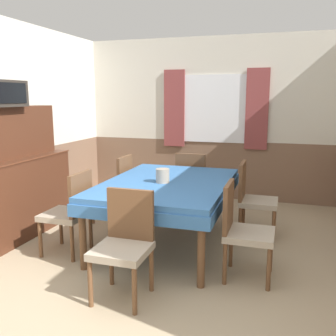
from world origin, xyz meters
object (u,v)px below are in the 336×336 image
chair_right_far (253,197)px  sideboard (17,182)px  chair_left_near (71,210)px  chair_head_window (192,181)px  chair_head_near (125,241)px  tv (1,94)px  vase (163,176)px  chair_left_far (116,186)px  chair_right_near (242,228)px  dining_table (167,190)px

chair_right_far → sideboard: bearing=-72.9°
chair_left_near → chair_right_far: same height
chair_right_far → chair_head_window: same height
chair_right_far → chair_head_near: (-0.90, -1.74, 0.00)m
tv → vase: size_ratio=3.59×
chair_head_window → sideboard: 2.32m
chair_head_window → vase: 1.30m
chair_right_far → tv: 3.09m
chair_left_far → chair_right_near: bearing=-122.0°
chair_head_near → sideboard: 2.03m
chair_left_near → chair_right_far: (1.79, 1.12, 0.00)m
chair_head_near → vase: bearing=-88.5°
sideboard → tv: (0.04, -0.18, 1.03)m
chair_left_near → chair_right_near: (1.79, 0.00, 0.00)m
chair_head_window → chair_head_near: (0.00, -2.36, 0.00)m
tv → chair_left_near: bearing=-7.6°
chair_left_near → chair_head_near: 1.09m
chair_head_near → chair_right_far: bearing=-117.3°
sideboard → vase: 1.79m
dining_table → chair_head_window: 1.19m
chair_left_far → chair_left_near: (0.00, -1.12, 0.00)m
vase → chair_left_far: bearing=143.6°
chair_right_far → tv: bearing=-69.3°
chair_left_far → chair_head_window: 1.09m
vase → dining_table: bearing=69.9°
sideboard → chair_head_window: bearing=38.8°
sideboard → tv: 1.05m
chair_right_far → chair_right_near: size_ratio=1.00×
chair_left_near → tv: tv is taller
chair_right_far → tv: size_ratio=1.62×
chair_head_window → tv: tv is taller
chair_left_near → tv: size_ratio=1.62×
vase → chair_right_far: bearing=34.7°
chair_right_near → chair_head_near: same height
chair_left_far → vase: (0.87, -0.64, 0.33)m
chair_right_near → chair_left_far: bearing=-122.0°
chair_left_near → chair_head_window: 1.96m
chair_left_far → chair_right_far: bearing=-90.0°
sideboard → tv: size_ratio=2.81×
chair_left_far → chair_head_near: bearing=-152.7°
chair_left_far → chair_head_near: (0.90, -1.74, 0.00)m
dining_table → tv: 2.11m
chair_left_near → sideboard: bearing=72.1°
chair_right_far → dining_table: bearing=-58.0°
chair_head_near → chair_left_near: bearing=-34.5°
chair_left_near → chair_right_far: size_ratio=1.00×
chair_left_far → tv: 1.80m
dining_table → sideboard: bearing=-171.5°
chair_right_far → chair_head_window: (-0.90, 0.62, 0.00)m
dining_table → chair_right_near: (0.90, -0.56, -0.15)m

